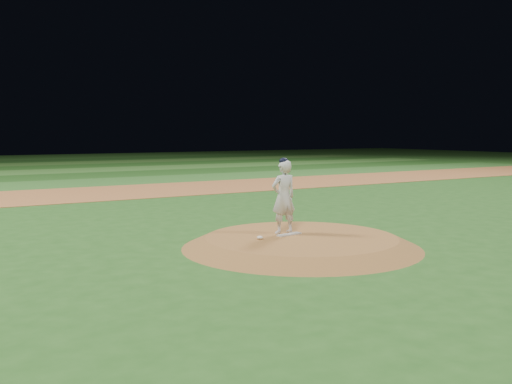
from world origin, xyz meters
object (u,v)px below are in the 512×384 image
pitching_rubber (289,234)px  pitcher_on_mound (284,196)px  rosin_bag (260,238)px  pitchers_mound (301,242)px

pitching_rubber → pitcher_on_mound: bearing=78.3°
pitching_rubber → pitcher_on_mound: pitcher_on_mound is taller
rosin_bag → pitchers_mound: bearing=-11.5°
pitching_rubber → rosin_bag: rosin_bag is taller
pitchers_mound → pitching_rubber: 0.35m
pitcher_on_mound → pitchers_mound: bearing=-77.6°
rosin_bag → pitcher_on_mound: size_ratio=0.08×
pitchers_mound → rosin_bag: (-1.00, 0.20, 0.16)m
pitchers_mound → pitcher_on_mound: size_ratio=3.07×
pitching_rubber → rosin_bag: size_ratio=4.80×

